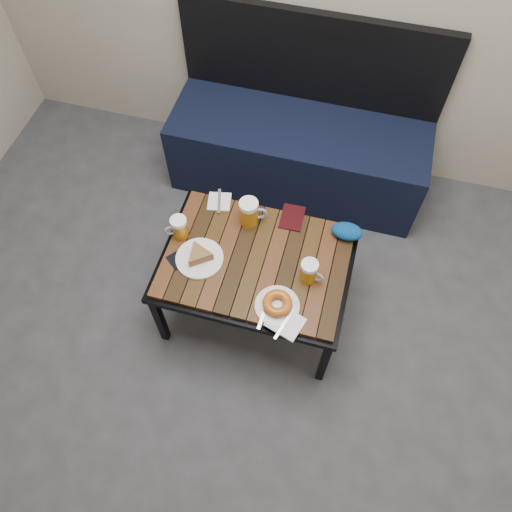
% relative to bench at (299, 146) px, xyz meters
% --- Properties ---
extents(ground, '(4.00, 4.00, 0.00)m').
position_rel_bench_xyz_m(ground, '(0.19, -1.76, -0.27)').
color(ground, '#2D2D30').
rests_on(ground, ground).
extents(room_shell, '(4.00, 4.00, 4.00)m').
position_rel_bench_xyz_m(room_shell, '(0.19, -1.26, 1.48)').
color(room_shell, gray).
rests_on(room_shell, ground).
extents(bench, '(1.40, 0.50, 0.95)m').
position_rel_bench_xyz_m(bench, '(0.00, 0.00, 0.00)').
color(bench, black).
rests_on(bench, ground).
extents(cafe_table, '(0.84, 0.62, 0.47)m').
position_rel_bench_xyz_m(cafe_table, '(-0.01, -0.90, 0.16)').
color(cafe_table, black).
rests_on(cafe_table, ground).
extents(beer_mug_left, '(0.11, 0.09, 0.12)m').
position_rel_bench_xyz_m(beer_mug_left, '(-0.37, -0.87, 0.26)').
color(beer_mug_left, '#A4660D').
rests_on(beer_mug_left, cafe_table).
extents(beer_mug_centre, '(0.13, 0.10, 0.14)m').
position_rel_bench_xyz_m(beer_mug_centre, '(-0.09, -0.71, 0.27)').
color(beer_mug_centre, '#A4660D').
rests_on(beer_mug_centre, cafe_table).
extents(beer_mug_right, '(0.11, 0.08, 0.12)m').
position_rel_bench_xyz_m(beer_mug_right, '(0.23, -0.93, 0.26)').
color(beer_mug_right, '#A4660D').
rests_on(beer_mug_right, cafe_table).
extents(plate_pie, '(0.21, 0.21, 0.06)m').
position_rel_bench_xyz_m(plate_pie, '(-0.25, -0.96, 0.22)').
color(plate_pie, white).
rests_on(plate_pie, cafe_table).
extents(plate_bagel, '(0.19, 0.24, 0.05)m').
position_rel_bench_xyz_m(plate_bagel, '(0.14, -1.10, 0.22)').
color(plate_bagel, white).
rests_on(plate_bagel, cafe_table).
extents(napkin_left, '(0.12, 0.14, 0.01)m').
position_rel_bench_xyz_m(napkin_left, '(-0.26, -0.64, 0.20)').
color(napkin_left, white).
rests_on(napkin_left, cafe_table).
extents(napkin_right, '(0.17, 0.15, 0.01)m').
position_rel_bench_xyz_m(napkin_right, '(0.19, -1.16, 0.20)').
color(napkin_right, white).
rests_on(napkin_right, cafe_table).
extents(passport_navy, '(0.13, 0.14, 0.01)m').
position_rel_bench_xyz_m(passport_navy, '(-0.32, -0.98, 0.20)').
color(passport_navy, black).
rests_on(passport_navy, cafe_table).
extents(passport_burgundy, '(0.11, 0.15, 0.01)m').
position_rel_bench_xyz_m(passport_burgundy, '(0.10, -0.64, 0.20)').
color(passport_burgundy, black).
rests_on(passport_burgundy, cafe_table).
extents(knit_pouch, '(0.14, 0.09, 0.06)m').
position_rel_bench_xyz_m(knit_pouch, '(0.35, -0.67, 0.23)').
color(knit_pouch, '#040F76').
rests_on(knit_pouch, cafe_table).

